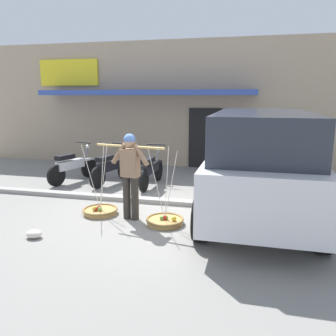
{
  "coord_description": "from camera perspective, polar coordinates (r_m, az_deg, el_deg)",
  "views": [
    {
      "loc": [
        1.96,
        -6.49,
        2.39
      ],
      "look_at": [
        0.29,
        0.6,
        0.85
      ],
      "focal_mm": 36.48,
      "sensor_mm": 36.0,
      "label": 1
    }
  ],
  "objects": [
    {
      "name": "fruit_basket_right_side",
      "position": [
        7.23,
        -11.27,
        -6.99
      ],
      "size": [
        0.72,
        0.72,
        1.45
      ],
      "color": "#B2894C",
      "rests_on": "ground"
    },
    {
      "name": "plastic_litter_bag",
      "position": [
        6.39,
        -21.5,
        -10.22
      ],
      "size": [
        0.28,
        0.22,
        0.14
      ],
      "primitive_type": "ellipsoid",
      "color": "silver",
      "rests_on": "ground"
    },
    {
      "name": "motorcycle_nearest_shop",
      "position": [
        9.99,
        -15.71,
        0.31
      ],
      "size": [
        0.71,
        1.76,
        1.09
      ],
      "color": "black",
      "rests_on": "ground"
    },
    {
      "name": "motorcycle_second_in_row",
      "position": [
        9.54,
        -9.54,
        0.06
      ],
      "size": [
        0.63,
        1.79,
        1.09
      ],
      "color": "black",
      "rests_on": "ground"
    },
    {
      "name": "ground_plane",
      "position": [
        7.19,
        -3.36,
        -7.51
      ],
      "size": [
        90.0,
        90.0,
        0.0
      ],
      "primitive_type": "plane",
      "color": "gray"
    },
    {
      "name": "storefront_building",
      "position": [
        14.27,
        -0.32,
        10.78
      ],
      "size": [
        13.0,
        6.0,
        4.2
      ],
      "color": "tan",
      "rests_on": "ground"
    },
    {
      "name": "fruit_basket_left_side",
      "position": [
        6.56,
        -0.51,
        -8.76
      ],
      "size": [
        0.72,
        0.72,
        1.45
      ],
      "color": "#B2894C",
      "rests_on": "ground"
    },
    {
      "name": "motorcycle_third_in_row",
      "position": [
        9.16,
        -2.84,
        -0.28
      ],
      "size": [
        0.54,
        1.82,
        1.09
      ],
      "color": "black",
      "rests_on": "ground"
    },
    {
      "name": "parked_truck",
      "position": [
        6.94,
        15.28,
        1.06
      ],
      "size": [
        2.19,
        4.82,
        2.1
      ],
      "color": "silver",
      "rests_on": "ground"
    },
    {
      "name": "fruit_vendor",
      "position": [
        6.62,
        -6.34,
        -0.48
      ],
      "size": [
        1.44,
        0.29,
        1.7
      ],
      "color": "#2D2823",
      "rests_on": "ground"
    },
    {
      "name": "sidewalk_curb",
      "position": [
        7.81,
        -1.89,
        -5.5
      ],
      "size": [
        20.0,
        0.24,
        0.1
      ],
      "primitive_type": "cube",
      "color": "gray",
      "rests_on": "ground"
    }
  ]
}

